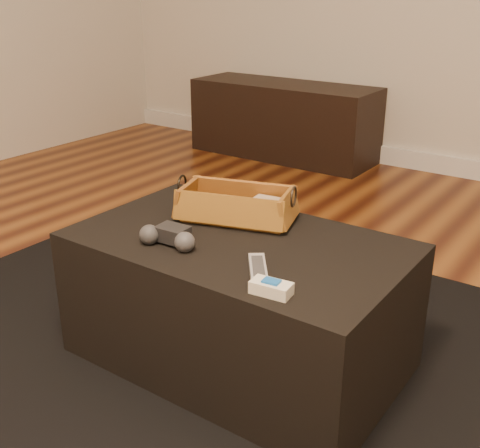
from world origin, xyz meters
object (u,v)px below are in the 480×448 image
Objects in this scene: game_controller at (169,236)px; silver_remote at (258,271)px; cream_gadget at (271,288)px; wicker_basket at (236,206)px; media_cabinet at (284,120)px; tv_remote at (229,213)px; ottoman at (238,300)px.

silver_remote is (0.32, -0.01, -0.02)m from game_controller.
silver_remote is at bearing 140.56° from cream_gadget.
wicker_basket is 3.86× the size of cream_gadget.
media_cabinet is 6.47× the size of tv_remote.
media_cabinet is 2.50m from ottoman.
silver_remote is (1.36, -2.36, 0.19)m from media_cabinet.
game_controller is at bearing -66.20° from media_cabinet.
silver_remote is 1.68× the size of cream_gadget.
wicker_basket is (-0.10, 0.13, 0.25)m from ottoman.
wicker_basket is at bearing -62.55° from media_cabinet.
cream_gadget is at bearing -39.44° from silver_remote.
media_cabinet is 2.35m from wicker_basket.
tv_remote is at bearing 137.19° from silver_remote.
wicker_basket reaches higher than tv_remote.
silver_remote reaches higher than ottoman.
media_cabinet is at bearing 118.11° from ottoman.
cream_gadget reaches higher than tv_remote.
ottoman is 5.32× the size of game_controller.
ottoman is 5.03× the size of tv_remote.
game_controller is (-0.04, -0.28, -0.01)m from wicker_basket.
silver_remote is at bearing -65.83° from tv_remote.
cream_gadget is (0.26, -0.23, 0.23)m from ottoman.
game_controller is (-0.14, -0.16, 0.24)m from ottoman.
wicker_basket is at bearing 133.83° from silver_remote.
media_cabinet reaches higher than cream_gadget.
ottoman is 0.28m from tv_remote.
ottoman is 0.42m from cream_gadget.
game_controller is 1.75× the size of cream_gadget.
tv_remote reaches higher than silver_remote.
media_cabinet is 2.59m from game_controller.
wicker_basket reaches higher than game_controller.
cream_gadget reaches higher than silver_remote.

